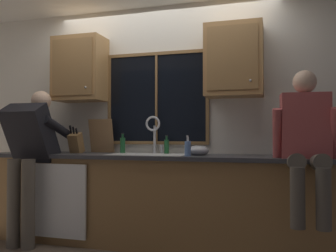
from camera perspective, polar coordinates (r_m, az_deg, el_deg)
The scene contains 22 objects.
back_wall at distance 4.04m, azimuth -0.56°, elevation 0.80°, with size 5.96×0.12×2.55m, color silver.
window_glass at distance 4.01m, azimuth -1.78°, elevation 4.40°, with size 1.10×0.02×0.95m, color black.
window_frame_top at distance 4.08m, azimuth -1.82°, elevation 11.31°, with size 1.17×0.02×0.04m, color brown.
window_frame_bottom at distance 3.98m, azimuth -1.83°, elevation -2.65°, with size 1.17×0.02×0.04m, color brown.
window_frame_left at distance 4.21m, azimuth -9.19°, elevation 4.14°, with size 0.04×0.02×0.95m, color brown.
window_frame_right at distance 3.86m, azimuth 6.22°, elevation 4.62°, with size 0.04×0.02×0.95m, color brown.
window_mullion_center at distance 4.00m, azimuth -1.83°, elevation 4.41°, with size 0.02×0.02×0.95m, color brown.
lower_cabinet_run at distance 3.77m, azimuth -2.15°, elevation -11.80°, with size 3.56×0.58×0.88m, color olive.
countertop at distance 3.69m, azimuth -2.25°, elevation -4.82°, with size 3.62×0.62×0.04m, color #38383D.
dishwasher_front at distance 3.87m, azimuth -16.76°, elevation -11.20°, with size 0.60×0.02×0.74m, color white.
upper_cabinet_left at distance 4.26m, azimuth -13.70°, elevation 8.64°, with size 0.57×0.36×0.72m.
upper_cabinet_right at distance 3.72m, azimuth 10.34°, elevation 10.08°, with size 0.57×0.36×0.72m.
sink at distance 3.73m, azimuth -3.20°, elevation -5.98°, with size 0.80×0.46×0.21m.
faucet at distance 3.88m, azimuth -2.19°, elevation -0.61°, with size 0.18×0.09×0.40m.
person_standing at distance 3.98m, azimuth -20.95°, elevation -3.42°, with size 0.53×0.67×1.59m.
person_sitting_on_counter at distance 3.24m, azimuth 20.90°, elevation -1.61°, with size 0.54×0.61×1.26m.
knife_block at distance 4.10m, azimuth -14.27°, elevation -2.63°, with size 0.12×0.18×0.32m.
cutting_board at distance 4.16m, azimuth -10.44°, elevation -1.55°, with size 0.28×0.02×0.38m, color #997047.
mixing_bowl at distance 3.57m, azimuth 4.83°, elevation -3.88°, with size 0.20×0.20×0.10m, color #B7B7BC.
soap_dispenser at distance 3.42m, azimuth 3.12°, elevation -3.50°, with size 0.06×0.07×0.20m.
bottle_green_glass at distance 4.00m, azimuth -7.15°, elevation -2.95°, with size 0.06×0.06×0.22m.
bottle_tall_clear at distance 3.84m, azimuth -0.22°, elevation -3.18°, with size 0.05×0.05×0.20m.
Camera 1 is at (1.18, -3.80, 1.13)m, focal length 38.74 mm.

